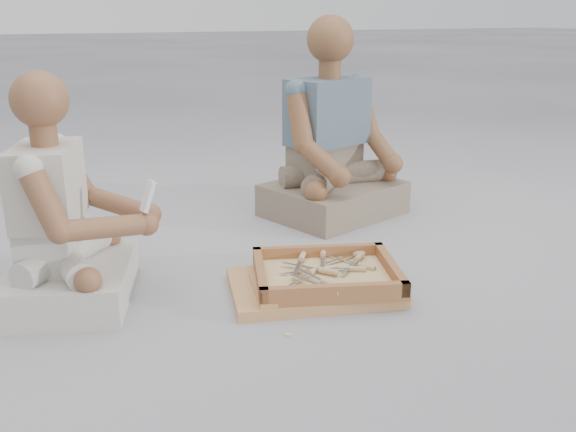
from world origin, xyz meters
name	(u,v)px	position (x,y,z in m)	size (l,w,h in m)	color
ground	(322,299)	(0.00, 0.00, 0.00)	(60.00, 60.00, 0.00)	#A6A5AB
carved_panel	(314,287)	(0.00, 0.06, 0.02)	(0.59, 0.40, 0.04)	#B07944
tool_tray	(326,275)	(0.04, 0.06, 0.06)	(0.61, 0.54, 0.07)	brown
chisel_0	(325,282)	(-0.01, -0.03, 0.08)	(0.07, 0.22, 0.02)	white
chisel_1	(301,259)	(0.01, 0.20, 0.08)	(0.14, 0.19, 0.02)	white
chisel_2	(350,269)	(0.14, 0.05, 0.07)	(0.20, 0.12, 0.02)	white
chisel_3	(326,288)	(-0.03, -0.09, 0.08)	(0.10, 0.21, 0.02)	white
chisel_4	(323,254)	(0.10, 0.20, 0.08)	(0.12, 0.20, 0.02)	white
chisel_5	(362,265)	(0.20, 0.07, 0.07)	(0.11, 0.21, 0.02)	white
chisel_6	(357,254)	(0.23, 0.17, 0.07)	(0.22, 0.07, 0.02)	white
chisel_7	(312,272)	(0.00, 0.08, 0.07)	(0.19, 0.13, 0.02)	white
chisel_8	(323,270)	(0.03, 0.07, 0.08)	(0.16, 0.18, 0.02)	white
chisel_9	(357,259)	(0.20, 0.11, 0.08)	(0.18, 0.16, 0.02)	white
chisel_10	(322,269)	(0.05, 0.10, 0.07)	(0.22, 0.04, 0.02)	white
wood_chip_0	(260,300)	(-0.21, 0.08, 0.00)	(0.02, 0.01, 0.00)	#D2C07C
wood_chip_1	(260,261)	(-0.07, 0.42, 0.00)	(0.02, 0.01, 0.00)	#D2C07C
wood_chip_2	(318,288)	(0.03, 0.09, 0.00)	(0.02, 0.01, 0.00)	#D2C07C
wood_chip_3	(288,335)	(-0.22, -0.20, 0.00)	(0.02, 0.01, 0.00)	#D2C07C
wood_chip_4	(385,303)	(0.18, -0.12, 0.00)	(0.02, 0.01, 0.00)	#D2C07C
wood_chip_5	(311,301)	(-0.05, 0.00, 0.00)	(0.02, 0.01, 0.00)	#D2C07C
wood_chip_6	(384,295)	(0.21, -0.07, 0.00)	(0.02, 0.01, 0.00)	#D2C07C
wood_chip_7	(342,302)	(0.05, -0.06, 0.00)	(0.02, 0.01, 0.00)	#D2C07C
wood_chip_8	(387,306)	(0.18, -0.14, 0.00)	(0.02, 0.01, 0.00)	#D2C07C
wood_chip_9	(309,259)	(0.12, 0.36, 0.00)	(0.02, 0.01, 0.00)	#D2C07C
wood_chip_10	(296,272)	(0.01, 0.26, 0.00)	(0.02, 0.01, 0.00)	#D2C07C
craftsman	(64,227)	(-0.81, 0.35, 0.27)	(0.59, 0.61, 0.79)	#BBB7AD
companion	(332,151)	(0.49, 0.89, 0.32)	(0.74, 0.66, 0.96)	#81725D
mobile_phone	(148,196)	(-0.55, 0.21, 0.39)	(0.06, 0.05, 0.11)	silver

